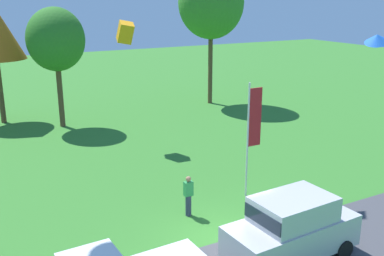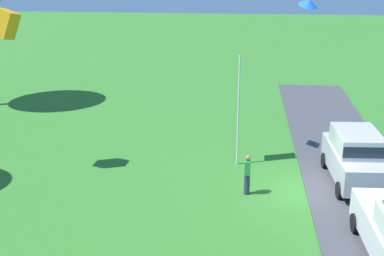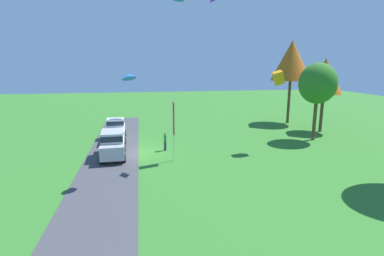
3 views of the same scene
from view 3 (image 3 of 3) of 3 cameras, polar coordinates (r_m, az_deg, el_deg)
name	(u,v)px [view 3 (image 3 of 3)]	position (r m, az deg, el deg)	size (l,w,h in m)	color
ground_plane	(139,152)	(27.62, -10.00, -4.56)	(120.00, 120.00, 0.00)	#337528
pavement_strip	(113,153)	(27.72, -14.73, -4.65)	(36.00, 4.40, 0.06)	#424247
car_pickup_far_end	(116,130)	(32.15, -14.37, -0.36)	(5.06, 2.18, 2.14)	white
car_suv_near_entrance	(113,143)	(26.13, -14.87, -2.80)	(4.68, 2.22, 2.28)	#B7B7BC
person_beside_suv	(165,141)	(27.61, -5.15, -2.54)	(0.36, 0.24, 1.71)	#2D334C
tree_center_back	(292,61)	(41.94, 18.43, 12.08)	(5.14, 5.14, 10.86)	brown
tree_left_of_center	(325,76)	(37.77, 23.98, 8.98)	(4.03, 4.03, 8.50)	brown
tree_far_right	(318,84)	(33.28, 22.83, 7.79)	(3.78, 3.78, 7.99)	brown
flag_banner	(174,123)	(23.84, -3.53, 1.02)	(0.71, 0.08, 5.14)	silver
kite_delta_high_left	(129,76)	(19.98, -11.97, 9.63)	(0.93, 0.93, 0.32)	blue
kite_box_trailing_tail	(278,78)	(28.11, 16.15, 9.18)	(0.79, 0.79, 1.10)	orange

